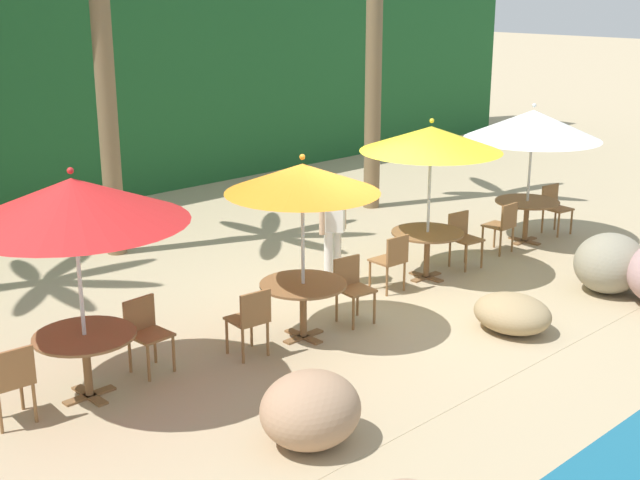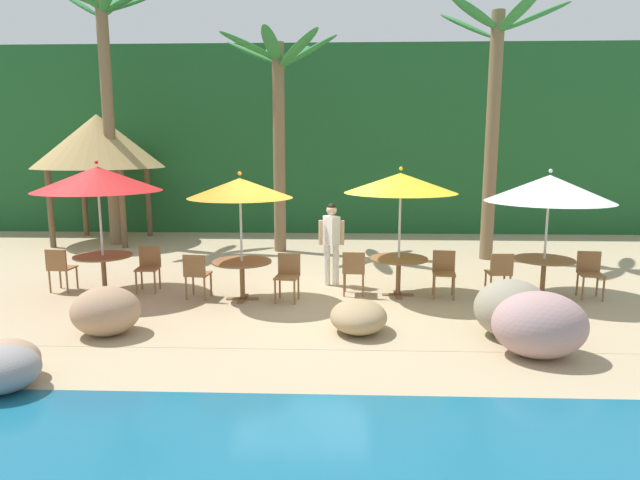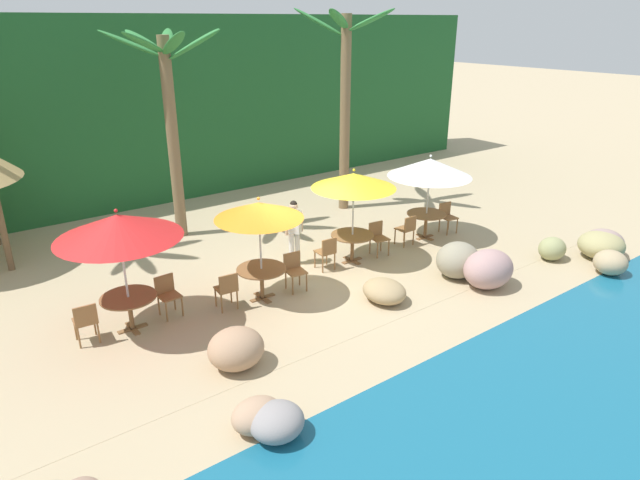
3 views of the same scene
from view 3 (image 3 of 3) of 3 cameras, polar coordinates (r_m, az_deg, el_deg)
The scene contains 23 objects.
ground_plane at distance 13.18m, azimuth -2.00°, elevation -4.50°, with size 120.00×120.00×0.00m, color tan.
terrace_deck at distance 13.18m, azimuth -2.00°, elevation -4.48°, with size 18.00×5.20×0.01m.
foliage_backdrop at distance 20.11m, azimuth -17.30°, elevation 12.73°, with size 28.00×2.40×6.00m.
rock_seawall at distance 12.23m, azimuth 13.56°, elevation -5.48°, with size 14.92×3.21×0.91m.
umbrella_red at distance 11.05m, azimuth -20.06°, elevation 1.32°, with size 2.38×2.38×2.57m.
dining_table_red at distance 11.68m, azimuth -19.05°, elevation -6.07°, with size 1.10×1.10×0.74m.
chair_red_seaward at distance 12.07m, azimuth -15.44°, elevation -5.23°, with size 0.45×0.45×0.87m.
chair_red_inland at distance 11.52m, azimuth -22.97°, elevation -7.62°, with size 0.45×0.46×0.87m.
umbrella_orange at distance 11.75m, azimuth -6.31°, elevation 3.04°, with size 1.91×1.91×2.38m.
dining_table_orange at distance 12.30m, azimuth -6.03°, elevation -3.46°, with size 1.10×1.10×0.74m.
chair_orange_seaward at distance 12.74m, azimuth -2.67°, elevation -2.94°, with size 0.47×0.48×0.87m.
chair_orange_inland at distance 11.98m, azimuth -9.52°, elevation -4.91°, with size 0.46×0.47×0.87m.
umbrella_yellow at distance 13.66m, azimuth 3.50°, elevation 6.12°, with size 2.11×2.11×2.46m.
dining_table_yellow at distance 14.15m, azimuth 3.35°, elevation 0.10°, with size 1.10×1.10×0.74m.
chair_yellow_seaward at distance 14.70m, azimuth 5.96°, elevation 0.44°, with size 0.47×0.48×0.87m.
chair_yellow_inland at distance 13.66m, azimuth 0.71°, elevation -1.14°, with size 0.44×0.45×0.87m.
umbrella_white at distance 15.55m, azimuth 11.25°, elevation 7.32°, with size 2.31×2.31×2.42m.
dining_table_white at distance 15.96m, azimuth 10.87°, elevation 2.29°, with size 1.10×1.10×0.74m.
chair_white_seaward at distance 16.60m, azimuth 12.91°, elevation 2.51°, with size 0.47×0.48×0.87m.
chair_white_inland at distance 15.35m, azimuth 8.95°, elevation 1.22°, with size 0.42×0.43×0.87m.
palm_tree_second at distance 15.67m, azimuth -15.28°, elevation 14.01°, with size 3.10×3.20×5.65m.
palm_tree_third at distance 17.63m, azimuth 2.67°, elevation 15.90°, with size 3.06×3.20×6.19m.
waiter_in_white at distance 13.84m, azimuth -2.69°, elevation 1.25°, with size 0.52×0.39×1.70m.
Camera 3 is at (-6.69, -9.75, 5.83)m, focal length 31.11 mm.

